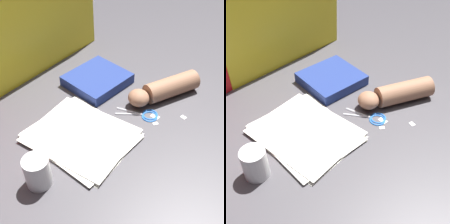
{
  "view_description": "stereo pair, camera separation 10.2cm",
  "coord_description": "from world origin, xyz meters",
  "views": [
    {
      "loc": [
        -0.58,
        -0.42,
        0.74
      ],
      "look_at": [
        0.04,
        0.03,
        0.06
      ],
      "focal_mm": 50.0,
      "sensor_mm": 36.0,
      "label": 1
    },
    {
      "loc": [
        -0.51,
        -0.5,
        0.74
      ],
      "look_at": [
        0.04,
        0.03,
        0.06
      ],
      "focal_mm": 50.0,
      "sensor_mm": 36.0,
      "label": 2
    }
  ],
  "objects": [
    {
      "name": "book_closed",
      "position": [
        0.19,
        0.21,
        0.02
      ],
      "size": [
        0.24,
        0.22,
        0.04
      ],
      "color": "navy",
      "rests_on": "ground_plane"
    },
    {
      "name": "paper_scrap_near",
      "position": [
        0.13,
        -0.09,
        0.0
      ],
      "size": [
        0.02,
        0.02,
        0.0
      ],
      "color": "white",
      "rests_on": "ground_plane"
    },
    {
      "name": "backdrop_panel_center",
      "position": [
        0.18,
        0.46,
        0.19
      ],
      "size": [
        0.56,
        0.04,
        0.37
      ],
      "color": "yellow",
      "rests_on": "ground_plane"
    },
    {
      "name": "ground_plane",
      "position": [
        0.0,
        0.0,
        0.0
      ],
      "size": [
        6.0,
        6.0,
        0.0
      ],
      "primitive_type": "plane",
      "color": "#4C494F"
    },
    {
      "name": "paper_stack",
      "position": [
        -0.07,
        0.07,
        0.01
      ],
      "size": [
        0.29,
        0.34,
        0.01
      ],
      "color": "white",
      "rests_on": "ground_plane"
    },
    {
      "name": "paper_scrap_mid",
      "position": [
        0.22,
        -0.15,
        0.0
      ],
      "size": [
        0.02,
        0.02,
        0.0
      ],
      "color": "white",
      "rests_on": "ground_plane"
    },
    {
      "name": "paper_scrap_far",
      "position": [
        0.16,
        -0.07,
        0.0
      ],
      "size": [
        0.02,
        0.03,
        0.0
      ],
      "color": "white",
      "rests_on": "ground_plane"
    },
    {
      "name": "hand_forearm",
      "position": [
        0.27,
        -0.04,
        0.04
      ],
      "size": [
        0.29,
        0.19,
        0.07
      ],
      "color": "#A87556",
      "rests_on": "ground_plane"
    },
    {
      "name": "mug",
      "position": [
        -0.27,
        0.05,
        0.05
      ],
      "size": [
        0.07,
        0.07,
        0.1
      ],
      "color": "white",
      "rests_on": "ground_plane"
    },
    {
      "name": "scissors",
      "position": [
        0.14,
        -0.03,
        0.0
      ],
      "size": [
        0.11,
        0.15,
        0.01
      ],
      "color": "silver",
      "rests_on": "ground_plane"
    }
  ]
}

